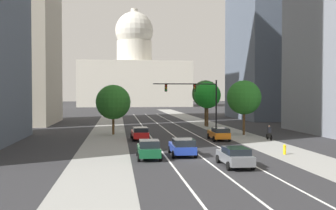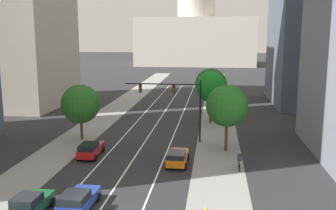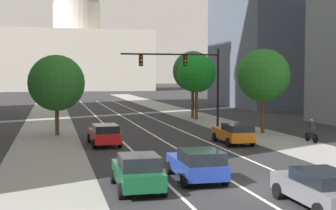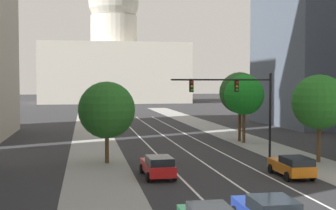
{
  "view_description": "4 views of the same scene",
  "coord_description": "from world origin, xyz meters",
  "px_view_note": "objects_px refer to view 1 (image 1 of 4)",
  "views": [
    {
      "loc": [
        -7.06,
        -31.28,
        5.4
      ],
      "look_at": [
        -0.3,
        21.24,
        3.83
      ],
      "focal_mm": 41.87,
      "sensor_mm": 36.0,
      "label": 1
    },
    {
      "loc": [
        7.92,
        -23.04,
        12.35
      ],
      "look_at": [
        1.71,
        28.45,
        2.89
      ],
      "focal_mm": 41.83,
      "sensor_mm": 36.0,
      "label": 2
    },
    {
      "loc": [
        -8.0,
        -18.74,
        4.92
      ],
      "look_at": [
        2.17,
        22.65,
        2.19
      ],
      "focal_mm": 50.54,
      "sensor_mm": 36.0,
      "label": 3
    },
    {
      "loc": [
        -9.37,
        -17.51,
        6.49
      ],
      "look_at": [
        -0.97,
        30.24,
        4.14
      ],
      "focal_mm": 50.69,
      "sensor_mm": 36.0,
      "label": 4
    }
  ],
  "objects_px": {
    "car_green": "(149,149)",
    "fire_hydrant": "(285,149)",
    "car_orange": "(219,133)",
    "street_tree_near_left": "(113,102)",
    "capitol_building": "(134,74)",
    "car_red": "(140,133)",
    "traffic_signal_mast": "(197,95)",
    "street_tree_mid_right": "(205,94)",
    "car_gray": "(235,156)",
    "cyclist": "(269,133)",
    "car_blue": "(183,147)",
    "street_tree_far_right": "(208,95)",
    "street_tree_near_right": "(244,98)"
  },
  "relations": [
    {
      "from": "car_blue",
      "to": "street_tree_mid_right",
      "type": "xyz_separation_m",
      "value": [
        8.88,
        30.21,
        4.52
      ]
    },
    {
      "from": "car_orange",
      "to": "cyclist",
      "type": "bearing_deg",
      "value": -94.96
    },
    {
      "from": "car_orange",
      "to": "street_tree_near_left",
      "type": "bearing_deg",
      "value": 57.92
    },
    {
      "from": "car_gray",
      "to": "traffic_signal_mast",
      "type": "distance_m",
      "value": 24.89
    },
    {
      "from": "car_red",
      "to": "car_orange",
      "type": "xyz_separation_m",
      "value": [
        9.03,
        -1.49,
        -0.01
      ]
    },
    {
      "from": "capitol_building",
      "to": "street_tree_near_left",
      "type": "bearing_deg",
      "value": -93.8
    },
    {
      "from": "car_orange",
      "to": "fire_hydrant",
      "type": "relative_size",
      "value": 4.77
    },
    {
      "from": "capitol_building",
      "to": "cyclist",
      "type": "relative_size",
      "value": 26.72
    },
    {
      "from": "car_blue",
      "to": "fire_hydrant",
      "type": "relative_size",
      "value": 4.71
    },
    {
      "from": "street_tree_near_left",
      "to": "street_tree_far_right",
      "type": "bearing_deg",
      "value": 34.71
    },
    {
      "from": "fire_hydrant",
      "to": "street_tree_mid_right",
      "type": "relative_size",
      "value": 0.12
    },
    {
      "from": "car_orange",
      "to": "car_gray",
      "type": "height_order",
      "value": "car_orange"
    },
    {
      "from": "car_green",
      "to": "fire_hydrant",
      "type": "bearing_deg",
      "value": -85.95
    },
    {
      "from": "car_blue",
      "to": "street_tree_mid_right",
      "type": "distance_m",
      "value": 31.81
    },
    {
      "from": "car_gray",
      "to": "fire_hydrant",
      "type": "relative_size",
      "value": 4.86
    },
    {
      "from": "car_red",
      "to": "street_tree_mid_right",
      "type": "distance_m",
      "value": 22.17
    },
    {
      "from": "traffic_signal_mast",
      "to": "street_tree_near_left",
      "type": "height_order",
      "value": "traffic_signal_mast"
    },
    {
      "from": "street_tree_near_left",
      "to": "car_green",
      "type": "bearing_deg",
      "value": -80.93
    },
    {
      "from": "street_tree_far_right",
      "to": "traffic_signal_mast",
      "type": "bearing_deg",
      "value": -110.9
    },
    {
      "from": "capitol_building",
      "to": "car_blue",
      "type": "relative_size",
      "value": 10.71
    },
    {
      "from": "car_gray",
      "to": "cyclist",
      "type": "height_order",
      "value": "cyclist"
    },
    {
      "from": "street_tree_far_right",
      "to": "street_tree_near_right",
      "type": "bearing_deg",
      "value": -81.97
    },
    {
      "from": "car_gray",
      "to": "street_tree_near_left",
      "type": "distance_m",
      "value": 25.82
    },
    {
      "from": "fire_hydrant",
      "to": "car_blue",
      "type": "bearing_deg",
      "value": 176.94
    },
    {
      "from": "car_red",
      "to": "traffic_signal_mast",
      "type": "bearing_deg",
      "value": -51.34
    },
    {
      "from": "street_tree_near_left",
      "to": "street_tree_mid_right",
      "type": "height_order",
      "value": "street_tree_mid_right"
    },
    {
      "from": "car_orange",
      "to": "traffic_signal_mast",
      "type": "xyz_separation_m",
      "value": [
        -0.89,
        8.42,
        4.41
      ]
    },
    {
      "from": "cyclist",
      "to": "capitol_building",
      "type": "bearing_deg",
      "value": 3.84
    },
    {
      "from": "capitol_building",
      "to": "car_green",
      "type": "relative_size",
      "value": 10.97
    },
    {
      "from": "traffic_signal_mast",
      "to": "street_tree_far_right",
      "type": "height_order",
      "value": "street_tree_far_right"
    },
    {
      "from": "car_orange",
      "to": "capitol_building",
      "type": "bearing_deg",
      "value": 3.05
    },
    {
      "from": "traffic_signal_mast",
      "to": "car_gray",
      "type": "bearing_deg",
      "value": -94.96
    },
    {
      "from": "car_gray",
      "to": "traffic_signal_mast",
      "type": "bearing_deg",
      "value": -4.64
    },
    {
      "from": "car_red",
      "to": "car_orange",
      "type": "bearing_deg",
      "value": -101.13
    },
    {
      "from": "capitol_building",
      "to": "car_gray",
      "type": "bearing_deg",
      "value": -89.38
    },
    {
      "from": "traffic_signal_mast",
      "to": "street_tree_near_left",
      "type": "bearing_deg",
      "value": -177.4
    },
    {
      "from": "car_blue",
      "to": "street_tree_near_left",
      "type": "bearing_deg",
      "value": 19.33
    },
    {
      "from": "car_green",
      "to": "street_tree_near_right",
      "type": "xyz_separation_m",
      "value": [
        13.77,
        17.05,
        4.06
      ]
    },
    {
      "from": "street_tree_mid_right",
      "to": "street_tree_far_right",
      "type": "height_order",
      "value": "street_tree_mid_right"
    },
    {
      "from": "traffic_signal_mast",
      "to": "street_tree_mid_right",
      "type": "distance_m",
      "value": 11.84
    },
    {
      "from": "car_red",
      "to": "car_blue",
      "type": "height_order",
      "value": "car_blue"
    },
    {
      "from": "street_tree_near_right",
      "to": "street_tree_near_left",
      "type": "bearing_deg",
      "value": 171.41
    },
    {
      "from": "street_tree_near_left",
      "to": "street_tree_near_right",
      "type": "relative_size",
      "value": 0.92
    },
    {
      "from": "fire_hydrant",
      "to": "street_tree_far_right",
      "type": "bearing_deg",
      "value": 90.26
    },
    {
      "from": "capitol_building",
      "to": "car_blue",
      "type": "height_order",
      "value": "capitol_building"
    },
    {
      "from": "capitol_building",
      "to": "street_tree_near_right",
      "type": "distance_m",
      "value": 118.43
    },
    {
      "from": "street_tree_mid_right",
      "to": "street_tree_near_left",
      "type": "bearing_deg",
      "value": -141.99
    },
    {
      "from": "capitol_building",
      "to": "car_blue",
      "type": "distance_m",
      "value": 134.28
    },
    {
      "from": "capitol_building",
      "to": "street_tree_mid_right",
      "type": "bearing_deg",
      "value": -85.92
    },
    {
      "from": "street_tree_far_right",
      "to": "car_orange",
      "type": "bearing_deg",
      "value": -98.98
    }
  ]
}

